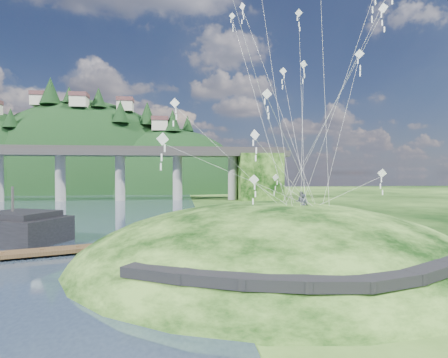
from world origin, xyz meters
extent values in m
plane|color=black|center=(0.00, 0.00, 0.00)|extent=(320.00, 320.00, 0.00)
ellipsoid|color=black|center=(8.00, 2.00, -1.50)|extent=(36.00, 32.00, 13.00)
cube|color=black|center=(-1.50, -8.00, 2.03)|extent=(4.32, 3.62, 0.71)
cube|color=black|center=(1.50, -9.65, 2.09)|extent=(4.10, 2.97, 0.61)
cube|color=black|center=(4.50, -10.65, 2.08)|extent=(3.85, 2.37, 0.62)
cube|color=black|center=(7.50, -11.10, 2.04)|extent=(3.62, 1.83, 0.66)
cube|color=black|center=(10.50, -10.90, 2.05)|extent=(3.82, 2.27, 0.68)
cube|color=black|center=(13.50, -9.95, 2.14)|extent=(4.11, 2.97, 0.71)
cylinder|color=gray|center=(-32.00, 70.00, 6.50)|extent=(2.60, 2.60, 13.00)
cylinder|color=gray|center=(-16.50, 70.00, 6.50)|extent=(2.60, 2.60, 13.00)
cylinder|color=gray|center=(-1.00, 70.00, 6.50)|extent=(2.60, 2.60, 13.00)
cylinder|color=gray|center=(14.50, 70.00, 6.50)|extent=(2.60, 2.60, 13.00)
cube|color=black|center=(22.00, 70.00, 6.50)|extent=(12.00, 11.00, 13.00)
ellipsoid|color=black|center=(-40.00, 126.00, -6.00)|extent=(96.00, 68.00, 88.00)
ellipsoid|color=black|center=(-5.00, 118.00, -10.00)|extent=(76.00, 56.00, 72.00)
cone|color=black|center=(-60.58, 106.17, 27.34)|extent=(5.29, 5.29, 6.96)
cone|color=black|center=(-49.87, 114.63, 39.23)|extent=(8.01, 8.01, 10.54)
cone|color=black|center=(-42.87, 114.06, 37.88)|extent=(4.97, 4.97, 6.54)
cone|color=black|center=(-31.40, 112.04, 36.68)|extent=(5.83, 5.83, 7.67)
cone|color=black|center=(-22.45, 107.08, 30.58)|extent=(6.47, 6.47, 8.51)
cone|color=black|center=(-13.22, 113.99, 31.23)|extent=(7.13, 7.13, 9.38)
cone|color=black|center=(-3.12, 109.03, 27.87)|extent=(6.56, 6.56, 8.63)
cone|color=black|center=(2.77, 114.63, 27.68)|extent=(4.88, 4.88, 6.42)
cube|color=beige|center=(-55.00, 118.00, 35.99)|extent=(6.00, 5.00, 4.00)
cube|color=brown|center=(-55.00, 118.00, 38.69)|extent=(6.40, 5.40, 1.60)
cube|color=beige|center=(-38.00, 110.00, 34.28)|extent=(6.00, 5.00, 4.00)
cube|color=brown|center=(-38.00, 110.00, 36.98)|extent=(6.40, 5.40, 1.60)
cube|color=beige|center=(-22.00, 116.00, 34.18)|extent=(6.00, 5.00, 4.00)
cube|color=brown|center=(-22.00, 116.00, 36.88)|extent=(6.40, 5.40, 1.60)
cube|color=beige|center=(-8.00, 110.00, 25.88)|extent=(6.00, 5.00, 4.00)
cube|color=brown|center=(-8.00, 110.00, 28.58)|extent=(6.40, 5.40, 1.60)
cube|color=black|center=(-17.29, 12.09, 3.11)|extent=(8.06, 7.51, 0.64)
cylinder|color=#2D2B2B|center=(-18.28, 12.52, 4.51)|extent=(0.26, 0.26, 3.22)
cube|color=#3D2A18|center=(-9.85, 6.43, 0.45)|extent=(14.06, 6.38, 0.35)
cylinder|color=#3D2A18|center=(-15.59, 4.60, 0.20)|extent=(0.30, 0.30, 1.00)
cylinder|color=#3D2A18|center=(-12.72, 5.51, 0.20)|extent=(0.30, 0.30, 1.00)
cylinder|color=#3D2A18|center=(-9.85, 6.43, 0.20)|extent=(0.30, 0.30, 1.00)
cylinder|color=#3D2A18|center=(-6.99, 7.35, 0.20)|extent=(0.30, 0.30, 1.00)
cylinder|color=#3D2A18|center=(-4.12, 8.26, 0.20)|extent=(0.30, 0.30, 1.00)
imported|color=#292D36|center=(9.93, 0.16, 5.85)|extent=(0.82, 0.74, 1.87)
imported|color=#292D36|center=(11.12, 4.09, 5.83)|extent=(1.17, 1.05, 1.98)
cube|color=white|center=(5.03, -3.41, 10.30)|extent=(0.56, 0.60, 0.76)
cube|color=white|center=(5.03, -3.41, 9.75)|extent=(0.10, 0.07, 0.45)
cube|color=white|center=(5.03, -3.41, 9.20)|extent=(0.10, 0.07, 0.45)
cube|color=white|center=(5.03, -3.41, 8.65)|extent=(0.10, 0.07, 0.45)
cube|color=white|center=(15.09, 0.73, 17.83)|extent=(0.71, 0.44, 0.79)
cube|color=white|center=(15.09, 0.73, 17.27)|extent=(0.10, 0.05, 0.46)
cube|color=white|center=(15.09, 0.73, 16.70)|extent=(0.10, 0.05, 0.46)
cube|color=white|center=(15.09, 0.73, 16.13)|extent=(0.10, 0.05, 0.46)
cube|color=white|center=(11.68, 6.50, 23.76)|extent=(0.74, 0.26, 0.74)
cube|color=white|center=(11.68, 6.50, 23.22)|extent=(0.10, 0.02, 0.44)
cube|color=white|center=(11.68, 6.50, 22.68)|extent=(0.10, 0.02, 0.44)
cube|color=white|center=(11.68, 6.50, 22.14)|extent=(0.10, 0.02, 0.44)
cube|color=white|center=(5.45, -5.20, 12.81)|extent=(0.69, 0.19, 0.68)
cube|color=white|center=(5.45, -5.20, 12.33)|extent=(0.09, 0.03, 0.40)
cube|color=white|center=(5.45, -5.20, 11.84)|extent=(0.09, 0.03, 0.40)
cube|color=white|center=(5.45, -5.20, 11.36)|extent=(0.09, 0.03, 0.40)
cube|color=white|center=(8.38, 3.18, 7.18)|extent=(0.64, 0.28, 0.66)
cube|color=white|center=(8.38, 3.18, 6.70)|extent=(0.08, 0.07, 0.39)
cube|color=white|center=(8.38, 3.18, 6.22)|extent=(0.08, 0.07, 0.39)
cube|color=white|center=(8.38, 3.18, 5.74)|extent=(0.08, 0.07, 0.39)
cube|color=white|center=(11.77, 5.34, 18.24)|extent=(0.78, 0.25, 0.79)
cube|color=white|center=(11.77, 5.34, 17.68)|extent=(0.10, 0.06, 0.46)
cube|color=white|center=(11.77, 5.34, 17.11)|extent=(0.10, 0.06, 0.46)
cube|color=white|center=(11.77, 5.34, 16.55)|extent=(0.10, 0.06, 0.46)
cube|color=white|center=(-1.43, -3.64, 9.90)|extent=(0.83, 0.40, 0.88)
cube|color=white|center=(-1.43, -3.64, 9.28)|extent=(0.11, 0.08, 0.51)
cube|color=white|center=(-1.43, -3.64, 8.65)|extent=(0.11, 0.08, 0.51)
cube|color=white|center=(-1.43, -3.64, 8.02)|extent=(0.11, 0.08, 0.51)
cube|color=white|center=(5.26, 9.12, 24.26)|extent=(0.69, 0.18, 0.68)
cube|color=white|center=(5.26, 9.12, 23.77)|extent=(0.09, 0.04, 0.40)
cube|color=white|center=(5.26, 9.12, 23.28)|extent=(0.09, 0.04, 0.40)
cube|color=white|center=(5.26, 9.12, 22.79)|extent=(0.09, 0.04, 0.40)
cube|color=white|center=(15.31, -3.70, 20.23)|extent=(0.09, 0.07, 0.43)
cube|color=white|center=(15.35, -2.38, 7.57)|extent=(0.70, 0.22, 0.70)
cube|color=white|center=(15.35, -2.38, 7.07)|extent=(0.09, 0.02, 0.41)
cube|color=white|center=(15.35, -2.38, 6.56)|extent=(0.09, 0.02, 0.41)
cube|color=white|center=(15.35, -2.38, 6.06)|extent=(0.09, 0.02, 0.41)
cube|color=white|center=(6.64, 10.62, 26.04)|extent=(0.53, 0.68, 0.81)
cube|color=white|center=(6.64, 10.62, 25.45)|extent=(0.10, 0.08, 0.48)
cube|color=white|center=(6.64, 10.62, 24.87)|extent=(0.10, 0.08, 0.48)
cube|color=white|center=(6.64, 10.62, 24.28)|extent=(0.10, 0.08, 0.48)
cube|color=white|center=(5.77, 0.36, 7.05)|extent=(0.80, 0.34, 0.83)
cube|color=white|center=(5.77, 0.36, 6.45)|extent=(0.11, 0.03, 0.49)
cube|color=white|center=(5.77, 0.36, 5.85)|extent=(0.11, 0.03, 0.49)
cube|color=white|center=(5.77, 0.36, 5.26)|extent=(0.11, 0.03, 0.49)
cube|color=white|center=(-0.64, -0.81, 12.93)|extent=(0.73, 0.22, 0.74)
cube|color=white|center=(-0.64, -0.81, 12.41)|extent=(0.10, 0.03, 0.43)
cube|color=white|center=(-0.64, -0.81, 11.88)|extent=(0.10, 0.03, 0.43)
cube|color=white|center=(-0.64, -0.81, 11.35)|extent=(0.10, 0.03, 0.43)
cube|color=white|center=(10.16, 6.83, 17.94)|extent=(0.76, 0.17, 0.75)
cube|color=white|center=(10.16, 6.83, 17.41)|extent=(0.10, 0.03, 0.44)
cube|color=white|center=(10.16, 6.83, 16.87)|extent=(0.10, 0.03, 0.44)
cube|color=white|center=(10.16, 6.83, 16.34)|extent=(0.10, 0.03, 0.44)
cube|color=white|center=(14.07, -3.15, 20.33)|extent=(0.12, 0.06, 0.52)
cube|color=white|center=(14.07, -3.15, 19.70)|extent=(0.12, 0.06, 0.52)
cube|color=white|center=(14.07, -3.15, 19.07)|extent=(0.12, 0.06, 0.52)
cube|color=white|center=(14.44, -3.86, 19.58)|extent=(0.46, 0.58, 0.70)
cube|color=white|center=(14.44, -3.86, 19.08)|extent=(0.08, 0.07, 0.41)
cube|color=white|center=(14.44, -3.86, 18.58)|extent=(0.08, 0.07, 0.41)
cube|color=white|center=(14.44, -3.86, 18.08)|extent=(0.08, 0.07, 0.41)
camera|label=1|loc=(-0.24, -27.77, 7.59)|focal=28.00mm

